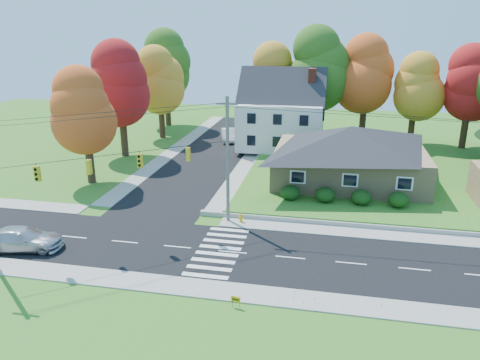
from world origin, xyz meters
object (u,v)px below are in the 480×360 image
at_px(ranch_house, 350,153).
at_px(silver_sedan, 23,239).
at_px(fire_hydrant, 241,218).
at_px(white_car, 228,135).

distance_m(ranch_house, silver_sedan, 29.12).
bearing_deg(ranch_house, silver_sedan, -140.49).
bearing_deg(fire_hydrant, white_car, 104.92).
xyz_separation_m(silver_sedan, fire_hydrant, (13.94, 7.59, -0.44)).
bearing_deg(fire_hydrant, ranch_house, 52.14).
bearing_deg(ranch_house, fire_hydrant, -127.86).
distance_m(white_car, fire_hydrant, 27.48).
bearing_deg(fire_hydrant, silver_sedan, -151.42).
relative_size(ranch_house, silver_sedan, 2.70).
bearing_deg(silver_sedan, white_car, -22.08).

